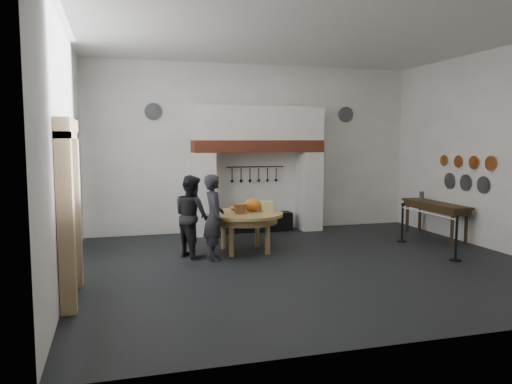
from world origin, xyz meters
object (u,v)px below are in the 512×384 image
object	(u,v)px
visitor_near	(214,217)
iron_range	(257,222)
side_table	(435,204)
work_table	(245,214)
barrier_post_far	(402,223)
visitor_far	(192,216)
barrier_post_near	(456,239)

from	to	relation	value
visitor_near	iron_range	bearing A→B (deg)	-30.57
side_table	visitor_near	bearing A→B (deg)	-172.72
work_table	barrier_post_far	distance (m)	3.99
work_table	visitor_far	xyz separation A→B (m)	(-1.20, -0.13, 0.03)
iron_range	visitor_far	distance (m)	3.29
barrier_post_near	barrier_post_far	bearing A→B (deg)	90.00
visitor_far	work_table	bearing A→B (deg)	-106.90
visitor_near	barrier_post_near	xyz separation A→B (m)	(4.77, -1.48, -0.44)
visitor_near	barrier_post_near	size ratio (longest dim) A/B	1.98
visitor_near	side_table	xyz separation A→B (m)	(5.85, 0.75, -0.02)
visitor_near	barrier_post_far	bearing A→B (deg)	-82.58
work_table	barrier_post_far	bearing A→B (deg)	-0.14
side_table	barrier_post_far	xyz separation A→B (m)	(-1.08, -0.22, -0.42)
iron_range	side_table	bearing A→B (deg)	-26.85
iron_range	visitor_near	bearing A→B (deg)	-121.74
iron_range	visitor_near	distance (m)	3.38
iron_range	side_table	distance (m)	4.64
visitor_far	barrier_post_near	size ratio (longest dim) A/B	1.94
iron_range	visitor_near	size ratio (longest dim) A/B	1.07
visitor_near	visitor_far	bearing A→B (deg)	46.16
visitor_near	side_table	bearing A→B (deg)	-81.56
visitor_near	work_table	bearing A→B (deg)	-55.25
iron_range	work_table	xyz separation A→B (m)	(-0.94, -2.29, 0.59)
work_table	visitor_near	bearing A→B (deg)	-146.41
side_table	iron_range	bearing A→B (deg)	153.15
work_table	side_table	size ratio (longest dim) A/B	0.77
work_table	barrier_post_far	xyz separation A→B (m)	(3.97, -0.01, -0.39)
iron_range	side_table	size ratio (longest dim) A/B	0.86
iron_range	work_table	distance (m)	2.55
visitor_near	side_table	size ratio (longest dim) A/B	0.81
barrier_post_near	visitor_near	bearing A→B (deg)	162.79
side_table	work_table	bearing A→B (deg)	-177.57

